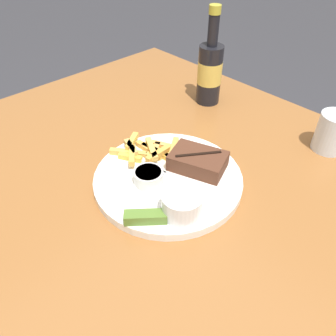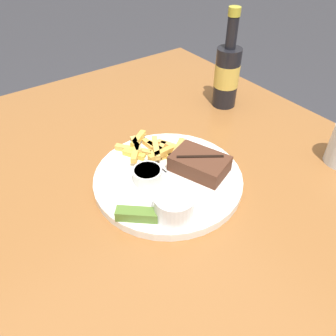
% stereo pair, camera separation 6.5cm
% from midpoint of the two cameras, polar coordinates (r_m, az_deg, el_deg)
% --- Properties ---
extents(dining_table, '(1.17, 0.97, 0.75)m').
position_cam_midpoint_polar(dining_table, '(0.74, -2.54, -7.63)').
color(dining_table, '#935B2D').
rests_on(dining_table, ground_plane).
extents(dinner_plate, '(0.30, 0.30, 0.02)m').
position_cam_midpoint_polar(dinner_plate, '(0.67, -2.78, -2.01)').
color(dinner_plate, white).
rests_on(dinner_plate, dining_table).
extents(steak_portion, '(0.13, 0.11, 0.04)m').
position_cam_midpoint_polar(steak_portion, '(0.67, 2.49, 1.12)').
color(steak_portion, '#512D1E').
rests_on(steak_portion, dinner_plate).
extents(fries_pile, '(0.13, 0.15, 0.02)m').
position_cam_midpoint_polar(fries_pile, '(0.71, -5.58, 2.91)').
color(fries_pile, gold).
rests_on(fries_pile, dinner_plate).
extents(coleslaw_cup, '(0.07, 0.07, 0.05)m').
position_cam_midpoint_polar(coleslaw_cup, '(0.57, -0.81, -6.29)').
color(coleslaw_cup, white).
rests_on(coleslaw_cup, dinner_plate).
extents(dipping_sauce_cup, '(0.06, 0.06, 0.03)m').
position_cam_midpoint_polar(dipping_sauce_cup, '(0.64, -6.32, -1.59)').
color(dipping_sauce_cup, silver).
rests_on(dipping_sauce_cup, dinner_plate).
extents(pickle_spear, '(0.07, 0.07, 0.02)m').
position_cam_midpoint_polar(pickle_spear, '(0.57, -7.20, -8.64)').
color(pickle_spear, '#567A2D').
rests_on(pickle_spear, dinner_plate).
extents(fork_utensil, '(0.13, 0.02, 0.00)m').
position_cam_midpoint_polar(fork_utensil, '(0.71, -7.46, 1.54)').
color(fork_utensil, '#B7B7BC').
rests_on(fork_utensil, dinner_plate).
extents(beer_bottle, '(0.07, 0.07, 0.25)m').
position_cam_midpoint_polar(beer_bottle, '(0.91, 5.20, 16.44)').
color(beer_bottle, black).
rests_on(beer_bottle, dining_table).
extents(drinking_glass, '(0.07, 0.07, 0.09)m').
position_cam_midpoint_polar(drinking_glass, '(0.81, 24.69, 5.57)').
color(drinking_glass, silver).
rests_on(drinking_glass, dining_table).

